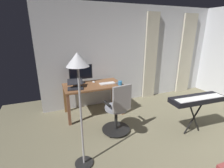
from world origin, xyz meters
name	(u,v)px	position (x,y,z in m)	size (l,w,h in m)	color
ground_plane	(218,160)	(0.00, 0.00, 0.00)	(7.11, 7.11, 0.00)	#736D54
back_room_partition	(135,55)	(0.00, -2.74, 1.29)	(5.08, 0.10, 2.57)	silver
curtain_left_panel	(186,55)	(-1.77, -2.63, 1.20)	(0.49, 0.06, 2.40)	#BDB69F
curtain_right_panel	(151,57)	(-0.46, -2.63, 1.20)	(0.39, 0.06, 2.40)	#BDB69F
desk	(93,88)	(1.37, -2.23, 0.64)	(1.34, 0.72, 0.74)	brown
office_chair	(118,111)	(1.17, -1.27, 0.47)	(0.56, 0.56, 1.03)	black
computer_monitor	(81,73)	(1.59, -2.47, 0.98)	(0.55, 0.18, 0.43)	black
computer_keyboard	(107,83)	(1.05, -2.15, 0.75)	(0.36, 0.14, 0.02)	white
laptop	(75,86)	(1.80, -2.13, 0.79)	(0.38, 0.38, 0.17)	#232328
computer_mouse	(94,82)	(1.32, -2.36, 0.75)	(0.06, 0.10, 0.04)	white
mug_tea	(120,83)	(0.80, -1.96, 0.78)	(0.13, 0.09, 0.09)	teal
piano_keyboard	(197,100)	(-0.20, -0.71, 0.71)	(1.09, 0.39, 0.78)	black
floor_lamp	(79,77)	(1.97, -0.71, 1.38)	(0.29, 0.29, 1.69)	black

